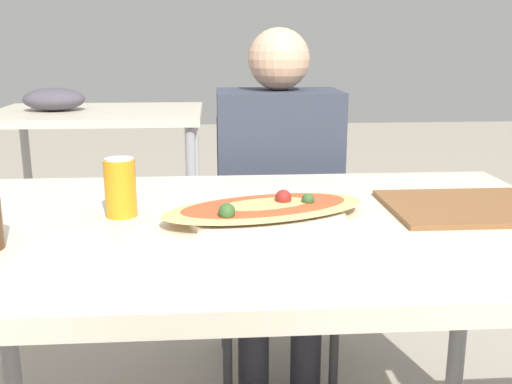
{
  "coord_description": "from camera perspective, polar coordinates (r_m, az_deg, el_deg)",
  "views": [
    {
      "loc": [
        -0.07,
        -1.18,
        1.12
      ],
      "look_at": [
        0.02,
        0.0,
        0.82
      ],
      "focal_mm": 42.0,
      "sensor_mm": 36.0,
      "label": 1
    }
  ],
  "objects": [
    {
      "name": "pizza_main",
      "position": [
        1.25,
        0.9,
        -1.79
      ],
      "size": [
        0.48,
        0.33,
        0.06
      ],
      "color": "white",
      "rests_on": "dining_table"
    },
    {
      "name": "soda_can",
      "position": [
        1.29,
        -12.79,
        0.43
      ],
      "size": [
        0.07,
        0.07,
        0.12
      ],
      "color": "orange",
      "rests_on": "dining_table"
    },
    {
      "name": "person_seated",
      "position": [
        1.89,
        2.14,
        0.84
      ],
      "size": [
        0.38,
        0.28,
        1.16
      ],
      "rotation": [
        0.0,
        0.0,
        3.14
      ],
      "color": "#2D2D38",
      "rests_on": "ground_plane"
    },
    {
      "name": "dining_table",
      "position": [
        1.26,
        -0.9,
        -5.75
      ],
      "size": [
        1.4,
        0.85,
        0.76
      ],
      "color": "beige",
      "rests_on": "ground_plane"
    },
    {
      "name": "serving_tray",
      "position": [
        1.42,
        21.37,
        -1.3
      ],
      "size": [
        0.45,
        0.29,
        0.01
      ],
      "color": "brown",
      "rests_on": "dining_table"
    },
    {
      "name": "background_table",
      "position": [
        3.33,
        -15.49,
        6.5
      ],
      "size": [
        1.1,
        0.8,
        0.88
      ],
      "color": "beige",
      "rests_on": "ground_plane"
    },
    {
      "name": "chair_far_seated",
      "position": [
        2.05,
        1.75,
        -3.59
      ],
      "size": [
        0.4,
        0.4,
        0.86
      ],
      "rotation": [
        0.0,
        0.0,
        3.14
      ],
      "color": "black",
      "rests_on": "ground_plane"
    }
  ]
}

